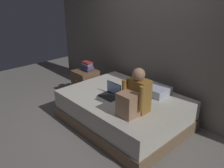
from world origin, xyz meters
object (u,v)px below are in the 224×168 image
Objects in this scene: nightstand at (86,84)px; bed at (123,110)px; person_sitting at (135,97)px; laptop at (111,93)px; book_stack at (87,66)px; pillow at (152,89)px.

bed is at bearing -7.87° from nightstand.
person_sitting reaches higher than nightstand.
bed is at bearing 49.15° from laptop.
person_sitting is (1.78, -0.46, 0.48)m from nightstand.
book_stack is (-1.13, 0.38, 0.10)m from laptop.
person_sitting is (0.48, -0.28, 0.51)m from bed.
laptop is 0.57× the size of pillow.
person_sitting is at bearing -15.93° from book_stack.
pillow is (1.53, 0.27, 0.30)m from nightstand.
person_sitting is at bearing -30.02° from bed.
person_sitting is at bearing -10.75° from laptop.
nightstand is 1.81× the size of laptop.
laptop reaches higher than pillow.
bed is 0.75m from person_sitting.
book_stack is (-1.26, 0.22, 0.42)m from bed.
bed is 3.57× the size of pillow.
book_stack reaches higher than pillow.
bed is at bearing -117.46° from pillow.
book_stack is at bearing 161.33° from laptop.
laptop reaches higher than nightstand.
pillow is 1.52m from book_stack.
book_stack is at bearing 48.89° from nightstand.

